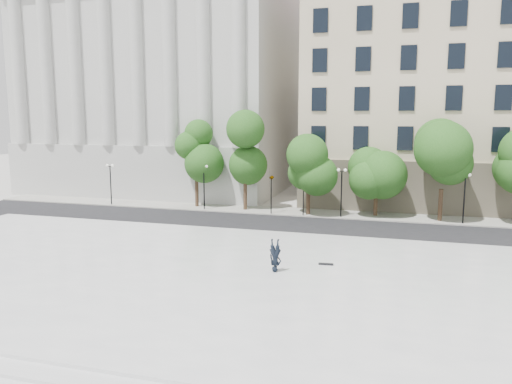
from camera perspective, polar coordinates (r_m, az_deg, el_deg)
ground at (r=26.51m, az=-11.17°, el=-11.65°), size 160.00×160.00×0.00m
plaza at (r=28.98m, az=-8.44°, el=-9.32°), size 44.00×22.00×0.45m
street at (r=42.65m, az=-0.05°, el=-3.67°), size 60.00×8.00×0.02m
far_sidewalk at (r=48.32m, az=1.93°, el=-2.14°), size 60.00×4.00×0.12m
building_west at (r=67.10m, az=-9.35°, el=11.78°), size 31.50×27.65×25.60m
building_east at (r=61.54m, az=24.32°, el=9.80°), size 36.00×26.15×23.00m
traffic_light_west at (r=46.07m, az=1.75°, el=1.87°), size 0.84×1.70×4.17m
traffic_light_east at (r=45.42m, az=5.47°, el=1.69°), size 0.88×1.60×4.14m
person_lying at (r=28.38m, az=2.22°, el=-8.60°), size 0.70×1.89×0.51m
skateboard at (r=29.97m, az=7.99°, el=-8.16°), size 0.88×0.30×0.09m
plaza_steps at (r=19.69m, az=-23.81°, el=-19.36°), size 44.00×3.00×0.30m
street_trees at (r=45.91m, az=10.23°, el=3.60°), size 33.04×5.02×7.68m
lamp_posts at (r=46.46m, az=1.71°, el=1.14°), size 34.70×0.28×4.51m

